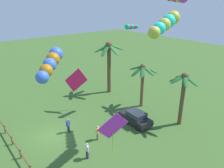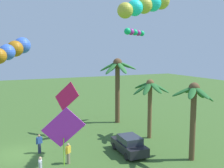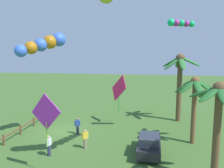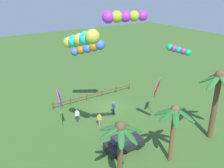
# 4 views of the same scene
# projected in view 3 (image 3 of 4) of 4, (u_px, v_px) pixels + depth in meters

# --- Properties ---
(ground_plane) EXTENTS (120.00, 120.00, 0.00)m
(ground_plane) POSITION_uv_depth(u_px,v_px,m) (63.00, 131.00, 22.00)
(ground_plane) COLOR #3D6028
(palm_tree_0) EXTENTS (3.78, 3.56, 5.78)m
(palm_tree_0) POSITION_uv_depth(u_px,v_px,m) (195.00, 92.00, 18.49)
(palm_tree_0) COLOR brown
(palm_tree_0) RESTS_ON ground
(palm_tree_1) EXTENTS (3.44, 3.22, 6.09)m
(palm_tree_1) POSITION_uv_depth(u_px,v_px,m) (218.00, 108.00, 12.77)
(palm_tree_1) COLOR brown
(palm_tree_1) RESTS_ON ground
(palm_tree_2) EXTENTS (4.09, 4.23, 7.64)m
(palm_tree_2) POSITION_uv_depth(u_px,v_px,m) (180.00, 72.00, 24.60)
(palm_tree_2) COLOR brown
(palm_tree_2) RESTS_ON ground
(rail_fence) EXTENTS (12.66, 0.12, 0.95)m
(rail_fence) POSITION_uv_depth(u_px,v_px,m) (27.00, 124.00, 22.21)
(rail_fence) COLOR brown
(rail_fence) RESTS_ON ground
(parked_car_0) EXTENTS (3.97, 1.87, 1.51)m
(parked_car_0) POSITION_uv_depth(u_px,v_px,m) (149.00, 144.00, 16.96)
(parked_car_0) COLOR black
(parked_car_0) RESTS_ON ground
(spectator_0) EXTENTS (0.40, 0.47, 1.59)m
(spectator_0) POSITION_uv_depth(u_px,v_px,m) (85.00, 139.00, 17.91)
(spectator_0) COLOR gray
(spectator_0) RESTS_ON ground
(spectator_1) EXTENTS (0.54, 0.29, 1.59)m
(spectator_1) POSITION_uv_depth(u_px,v_px,m) (49.00, 145.00, 16.62)
(spectator_1) COLOR #2D3351
(spectator_1) RESTS_ON ground
(spectator_2) EXTENTS (0.31, 0.54, 1.59)m
(spectator_2) POSITION_uv_depth(u_px,v_px,m) (78.00, 126.00, 21.13)
(spectator_2) COLOR #2D3351
(spectator_2) RESTS_ON ground
(kite_diamond_0) EXTENTS (2.45, 1.84, 4.15)m
(kite_diamond_0) POSITION_uv_depth(u_px,v_px,m) (119.00, 88.00, 24.02)
(kite_diamond_0) COLOR #E21A50
(kite_tube_1) EXTENTS (0.90, 2.32, 0.71)m
(kite_tube_1) POSITION_uv_depth(u_px,v_px,m) (180.00, 23.00, 18.84)
(kite_tube_1) COLOR #12C066
(kite_tube_2) EXTENTS (3.32, 3.34, 2.08)m
(kite_tube_2) POSITION_uv_depth(u_px,v_px,m) (43.00, 44.00, 18.34)
(kite_tube_2) COLOR blue
(kite_diamond_4) EXTENTS (0.99, 2.39, 3.53)m
(kite_diamond_4) POSITION_uv_depth(u_px,v_px,m) (46.00, 113.00, 13.74)
(kite_diamond_4) COLOR #C62CD7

